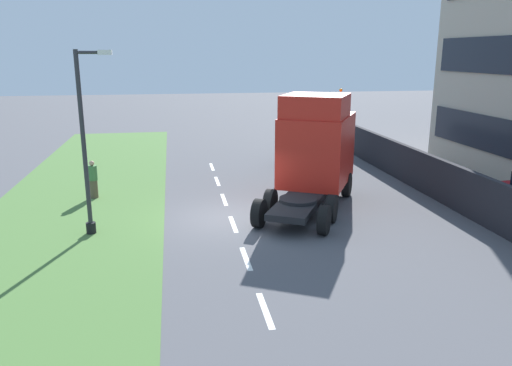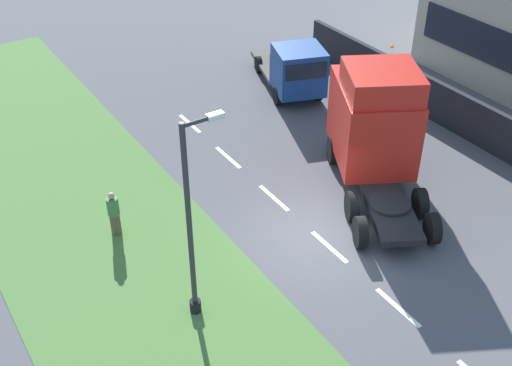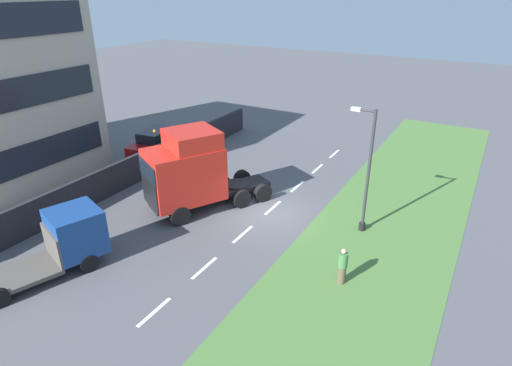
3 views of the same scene
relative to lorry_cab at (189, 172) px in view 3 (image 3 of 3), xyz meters
The scene contains 9 objects.
ground_plane 4.70m from the lorry_cab, 155.63° to the right, with size 120.00×120.00×0.00m, color #515156.
grass_verge 10.16m from the lorry_cab, behind, with size 7.00×44.00×0.01m.
lane_markings 5.00m from the lorry_cab, 147.41° to the right, with size 0.16×21.00×0.00m.
boundary_wall 5.68m from the lorry_cab, 17.99° to the right, with size 0.25×24.00×1.78m.
lorry_cab is the anchor object (origin of this frame).
flatbed_truck 7.01m from the lorry_cab, 77.98° to the left, with size 3.85×6.15×2.55m.
parked_car 8.75m from the lorry_cab, 35.61° to the right, with size 2.49×4.68×1.99m.
lamp_post 9.04m from the lorry_cab, 163.65° to the right, with size 1.28×0.33×6.20m.
pedestrian 9.59m from the lorry_cab, 167.89° to the left, with size 0.39×0.39×1.65m.
Camera 3 is at (-9.61, 17.89, 11.21)m, focal length 30.00 mm.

